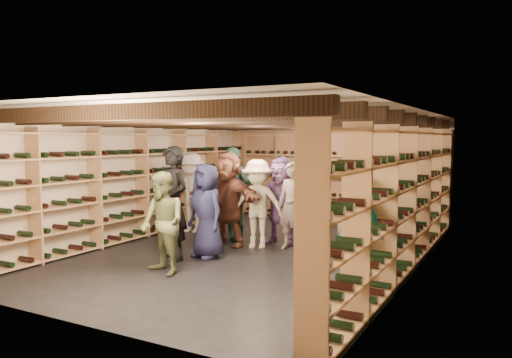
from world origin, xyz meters
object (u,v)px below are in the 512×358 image
object	(u,v)px
person_8	(379,213)
person_10	(233,194)
person_9	(191,193)
person_11	(281,200)
person_3	(257,204)
crate_loose	(379,234)
person_5	(228,199)
person_6	(206,211)
crate_stack_left	(308,214)
crate_stack_right	(353,233)
person_1	(173,203)
person_4	(351,232)
person_2	(163,223)
person_7	(292,206)

from	to	relation	value
person_8	person_10	size ratio (longest dim) A/B	0.91
person_9	person_11	xyz separation A→B (m)	(2.15, -0.15, -0.02)
person_3	person_8	size ratio (longest dim) A/B	0.96
crate_loose	person_10	world-z (taller)	person_10
person_5	person_6	xyz separation A→B (m)	(0.16, -0.94, -0.09)
crate_stack_left	person_9	size ratio (longest dim) A/B	0.41
crate_stack_right	person_11	bearing A→B (deg)	-143.97
person_8	person_10	world-z (taller)	person_10
crate_stack_right	person_10	distance (m)	2.42
person_8	person_9	size ratio (longest dim) A/B	0.99
person_3	person_9	world-z (taller)	person_9
person_1	person_4	bearing A→B (deg)	12.91
crate_stack_left	person_9	world-z (taller)	person_9
person_9	person_1	bearing A→B (deg)	-70.80
person_2	person_10	size ratio (longest dim) A/B	0.83
person_1	person_11	bearing A→B (deg)	78.66
person_5	person_11	world-z (taller)	person_5
crate_stack_right	person_6	size ratio (longest dim) A/B	0.34
crate_stack_left	person_2	size ratio (longest dim) A/B	0.45
person_5	person_9	xyz separation A→B (m)	(-1.39, 0.78, -0.03)
crate_stack_left	person_1	world-z (taller)	person_1
person_5	person_11	xyz separation A→B (m)	(0.76, 0.63, -0.05)
crate_stack_right	person_2	size ratio (longest dim) A/B	0.36
person_4	person_5	xyz separation A→B (m)	(-2.79, 1.48, 0.12)
person_5	person_11	distance (m)	0.99
person_10	person_8	bearing A→B (deg)	-3.00
crate_loose	person_9	distance (m)	3.92
person_5	person_8	distance (m)	2.80
person_6	person_10	world-z (taller)	person_10
person_3	person_6	xyz separation A→B (m)	(-0.38, -1.07, -0.02)
crate_stack_left	person_2	world-z (taller)	person_2
crate_stack_left	person_1	xyz separation A→B (m)	(-0.89, -3.55, 0.58)
person_2	person_6	bearing A→B (deg)	112.02
person_3	person_10	size ratio (longest dim) A/B	0.88
crate_stack_left	person_10	bearing A→B (deg)	-116.00
crate_loose	person_1	world-z (taller)	person_1
crate_stack_left	person_7	distance (m)	2.10
person_6	person_11	size ratio (longest dim) A/B	0.95
crate_stack_right	person_2	xyz separation A→B (m)	(-1.72, -3.56, 0.58)
person_2	person_8	world-z (taller)	person_8
crate_stack_right	person_8	world-z (taller)	person_8
crate_loose	person_9	size ratio (longest dim) A/B	0.30
crate_stack_left	crate_loose	xyz separation A→B (m)	(1.63, -0.26, -0.25)
crate_stack_left	crate_stack_right	bearing A→B (deg)	-31.61
crate_stack_right	person_9	size ratio (longest dim) A/B	0.32
person_8	person_7	bearing A→B (deg)	156.58
person_2	person_5	size ratio (longest dim) A/B	0.87
person_11	person_1	bearing A→B (deg)	-116.85
person_11	person_8	bearing A→B (deg)	-19.16
person_7	crate_stack_left	bearing A→B (deg)	109.80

